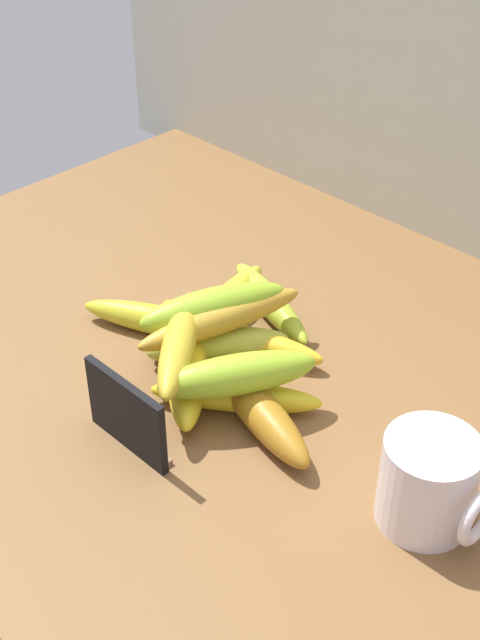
{
  "coord_description": "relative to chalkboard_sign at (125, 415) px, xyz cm",
  "views": [
    {
      "loc": [
        50.8,
        -52.6,
        63.01
      ],
      "look_at": [
        -2.36,
        0.94,
        8.0
      ],
      "focal_mm": 47.7,
      "sensor_mm": 36.0,
      "label": 1
    }
  ],
  "objects": [
    {
      "name": "counter_top",
      "position": [
        0.29,
        17.02,
        -5.36
      ],
      "size": [
        110.0,
        76.0,
        3.0
      ],
      "primitive_type": "cube",
      "color": "brown",
      "rests_on": "ground"
    },
    {
      "name": "chalkboard_sign",
      "position": [
        0.0,
        0.0,
        0.0
      ],
      "size": [
        11.0,
        1.8,
        8.4
      ],
      "color": "black",
      "rests_on": "counter_top"
    },
    {
      "name": "coffee_mug",
      "position": [
        26.49,
        12.92,
        0.66
      ],
      "size": [
        10.12,
        8.62,
        9.04
      ],
      "color": "silver",
      "rests_on": "counter_top"
    },
    {
      "name": "banana_0",
      "position": [
        -8.82,
        21.37,
        -2.14
      ],
      "size": [
        8.54,
        20.09,
        3.43
      ],
      "primitive_type": "ellipsoid",
      "rotation": [
        0.0,
        0.0,
        1.84
      ],
      "color": "gold",
      "rests_on": "counter_top"
    },
    {
      "name": "banana_1",
      "position": [
        -5.38,
        26.42,
        -2.24
      ],
      "size": [
        18.15,
        9.37,
        3.23
      ],
      "primitive_type": "ellipsoid",
      "rotation": [
        0.0,
        0.0,
        5.93
      ],
      "color": "#A0B72F",
      "rests_on": "counter_top"
    },
    {
      "name": "banana_2",
      "position": [
        -1.73,
        19.08,
        -2.23
      ],
      "size": [
        17.73,
        9.36,
        3.26
      ],
      "primitive_type": "ellipsoid",
      "rotation": [
        0.0,
        0.0,
        0.36
      ],
      "color": "gold",
      "rests_on": "counter_top"
    },
    {
      "name": "banana_3",
      "position": [
        7.59,
        11.13,
        -1.84
      ],
      "size": [
        18.03,
        8.83,
        4.04
      ],
      "primitive_type": "ellipsoid",
      "rotation": [
        0.0,
        0.0,
        6.0
      ],
      "color": "#A16C1B",
      "rests_on": "counter_top"
    },
    {
      "name": "banana_4",
      "position": [
        -3.23,
        15.68,
        -1.85
      ],
      "size": [
        12.78,
        15.31,
        4.02
      ],
      "primitive_type": "ellipsoid",
      "rotation": [
        0.0,
        0.0,
        0.93
      ],
      "color": "#AEB537",
      "rests_on": "counter_top"
    },
    {
      "name": "banana_5",
      "position": [
        3.86,
        11.33,
        -2.23
      ],
      "size": [
        16.24,
        13.59,
        3.25
      ],
      "primitive_type": "ellipsoid",
      "rotation": [
        0.0,
        0.0,
        0.66
      ],
      "color": "yellow",
      "rests_on": "counter_top"
    },
    {
      "name": "banana_6",
      "position": [
        -6.62,
        12.72,
        -1.68
      ],
      "size": [
        15.88,
        12.61,
        4.35
      ],
      "primitive_type": "ellipsoid",
      "rotation": [
        0.0,
        0.0,
        5.69
      ],
      "color": "yellow",
      "rests_on": "counter_top"
    },
    {
      "name": "banana_7",
      "position": [
        -8.13,
        17.84,
        -1.99
      ],
      "size": [
        4.63,
        16.05,
        3.74
      ],
      "primitive_type": "ellipsoid",
      "rotation": [
        0.0,
        0.0,
        1.51
      ],
      "color": "gold",
      "rests_on": "counter_top"
    },
    {
      "name": "banana_8",
      "position": [
        -3.04,
        10.74,
        -1.73
      ],
      "size": [
        17.61,
        16.7,
        4.24
      ],
      "primitive_type": "ellipsoid",
      "rotation": [
        0.0,
        0.0,
        2.4
      ],
      "color": "yellow",
      "rests_on": "counter_top"
    },
    {
      "name": "banana_9",
      "position": [
        -11.38,
        14.65,
        -2.11
      ],
      "size": [
        19.7,
        11.99,
        3.49
      ],
      "primitive_type": "ellipsoid",
      "rotation": [
        0.0,
        0.0,
        0.45
      ],
      "color": "gold",
      "rests_on": "counter_top"
    },
    {
      "name": "banana_10",
      "position": [
        -3.07,
        16.07,
        1.77
      ],
      "size": [
        7.99,
        20.38,
        3.22
      ],
      "primitive_type": "ellipsoid",
      "rotation": [
        0.0,
        0.0,
        1.33
      ],
      "color": "gold",
      "rests_on": "banana_4"
    },
    {
      "name": "banana_11",
      "position": [
        -4.65,
        16.48,
        2.35
      ],
      "size": [
        10.53,
        17.46,
        4.37
      ],
      "primitive_type": "ellipsoid",
      "rotation": [
        0.0,
        0.0,
        1.18
      ],
      "color": "#92BA28",
      "rests_on": "banana_4"
    },
    {
      "name": "banana_12",
      "position": [
        -2.76,
        9.67,
        2.11
      ],
      "size": [
        14.17,
        16.14,
        3.45
      ],
      "primitive_type": "ellipsoid",
      "rotation": [
        0.0,
        0.0,
        2.26
      ],
      "color": "gold",
      "rests_on": "banana_8"
    },
    {
      "name": "banana_13",
      "position": [
        4.65,
        10.84,
        1.51
      ],
      "size": [
        12.01,
        16.35,
        4.23
      ],
      "primitive_type": "ellipsoid",
      "rotation": [
        0.0,
        0.0,
        1.04
      ],
      "color": "#96BF28",
      "rests_on": "banana_5"
    }
  ]
}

